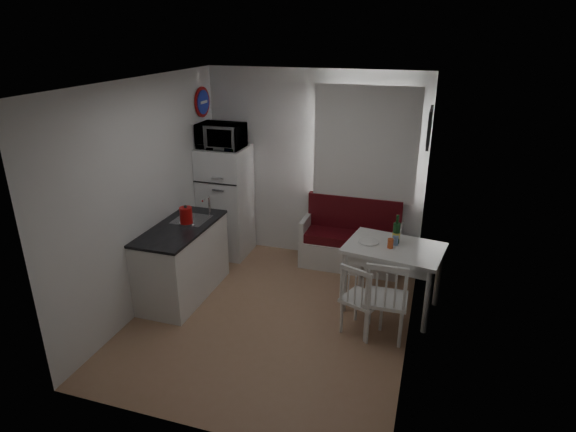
{
  "coord_description": "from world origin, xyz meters",
  "views": [
    {
      "loc": [
        1.58,
        -4.43,
        3.09
      ],
      "look_at": [
        0.02,
        0.5,
        1.05
      ],
      "focal_mm": 30.0,
      "sensor_mm": 36.0,
      "label": 1
    }
  ],
  "objects_px": {
    "bench": "(351,245)",
    "wine_bottle": "(397,229)",
    "kitchen_counter": "(183,260)",
    "dining_table": "(394,254)",
    "chair_right": "(386,293)",
    "kettle": "(186,215)",
    "chair_left": "(362,294)",
    "fridge": "(226,202)",
    "microwave": "(221,136)"
  },
  "relations": [
    {
      "from": "bench",
      "to": "wine_bottle",
      "type": "distance_m",
      "value": 1.23
    },
    {
      "from": "fridge",
      "to": "microwave",
      "type": "bearing_deg",
      "value": -90.0
    },
    {
      "from": "kitchen_counter",
      "to": "chair_left",
      "type": "distance_m",
      "value": 2.22
    },
    {
      "from": "chair_right",
      "to": "dining_table",
      "type": "bearing_deg",
      "value": 88.66
    },
    {
      "from": "dining_table",
      "to": "wine_bottle",
      "type": "distance_m",
      "value": 0.28
    },
    {
      "from": "chair_left",
      "to": "chair_right",
      "type": "bearing_deg",
      "value": 18.76
    },
    {
      "from": "kitchen_counter",
      "to": "chair_right",
      "type": "height_order",
      "value": "kitchen_counter"
    },
    {
      "from": "microwave",
      "to": "kitchen_counter",
      "type": "bearing_deg",
      "value": -90.94
    },
    {
      "from": "chair_left",
      "to": "kettle",
      "type": "xyz_separation_m",
      "value": [
        -2.16,
        0.3,
        0.51
      ]
    },
    {
      "from": "chair_right",
      "to": "kettle",
      "type": "height_order",
      "value": "kettle"
    },
    {
      "from": "dining_table",
      "to": "fridge",
      "type": "distance_m",
      "value": 2.56
    },
    {
      "from": "chair_right",
      "to": "fridge",
      "type": "xyz_separation_m",
      "value": [
        -2.43,
        1.48,
        0.21
      ]
    },
    {
      "from": "chair_left",
      "to": "microwave",
      "type": "relative_size",
      "value": 0.83
    },
    {
      "from": "microwave",
      "to": "kettle",
      "type": "xyz_separation_m",
      "value": [
        0.03,
        -1.12,
        -0.72
      ]
    },
    {
      "from": "kitchen_counter",
      "to": "dining_table",
      "type": "distance_m",
      "value": 2.5
    },
    {
      "from": "chair_right",
      "to": "wine_bottle",
      "type": "relative_size",
      "value": 1.46
    },
    {
      "from": "dining_table",
      "to": "chair_right",
      "type": "bearing_deg",
      "value": -80.71
    },
    {
      "from": "wine_bottle",
      "to": "bench",
      "type": "bearing_deg",
      "value": 128.02
    },
    {
      "from": "bench",
      "to": "wine_bottle",
      "type": "bearing_deg",
      "value": -51.98
    },
    {
      "from": "kitchen_counter",
      "to": "chair_right",
      "type": "relative_size",
      "value": 2.66
    },
    {
      "from": "fridge",
      "to": "wine_bottle",
      "type": "relative_size",
      "value": 4.61
    },
    {
      "from": "dining_table",
      "to": "chair_right",
      "type": "distance_m",
      "value": 0.68
    },
    {
      "from": "kitchen_counter",
      "to": "bench",
      "type": "relative_size",
      "value": 0.99
    },
    {
      "from": "chair_right",
      "to": "fridge",
      "type": "height_order",
      "value": "fridge"
    },
    {
      "from": "dining_table",
      "to": "chair_left",
      "type": "bearing_deg",
      "value": -101.13
    },
    {
      "from": "bench",
      "to": "microwave",
      "type": "height_order",
      "value": "microwave"
    },
    {
      "from": "fridge",
      "to": "microwave",
      "type": "height_order",
      "value": "microwave"
    },
    {
      "from": "dining_table",
      "to": "microwave",
      "type": "bearing_deg",
      "value": 171.82
    },
    {
      "from": "chair_left",
      "to": "wine_bottle",
      "type": "height_order",
      "value": "wine_bottle"
    },
    {
      "from": "chair_right",
      "to": "fridge",
      "type": "relative_size",
      "value": 0.32
    },
    {
      "from": "chair_left",
      "to": "kettle",
      "type": "bearing_deg",
      "value": -166.8
    },
    {
      "from": "bench",
      "to": "dining_table",
      "type": "distance_m",
      "value": 1.19
    },
    {
      "from": "kitchen_counter",
      "to": "microwave",
      "type": "bearing_deg",
      "value": 89.06
    },
    {
      "from": "microwave",
      "to": "wine_bottle",
      "type": "bearing_deg",
      "value": -15.3
    },
    {
      "from": "kettle",
      "to": "wine_bottle",
      "type": "xyz_separation_m",
      "value": [
        2.4,
        0.46,
        -0.05
      ]
    },
    {
      "from": "kitchen_counter",
      "to": "microwave",
      "type": "height_order",
      "value": "microwave"
    },
    {
      "from": "microwave",
      "to": "kettle",
      "type": "bearing_deg",
      "value": -88.47
    },
    {
      "from": "bench",
      "to": "dining_table",
      "type": "height_order",
      "value": "bench"
    },
    {
      "from": "fridge",
      "to": "microwave",
      "type": "relative_size",
      "value": 2.62
    },
    {
      "from": "bench",
      "to": "fridge",
      "type": "height_order",
      "value": "fridge"
    },
    {
      "from": "microwave",
      "to": "chair_right",
      "type": "bearing_deg",
      "value": -30.48
    },
    {
      "from": "chair_right",
      "to": "kettle",
      "type": "xyz_separation_m",
      "value": [
        -2.4,
        0.31,
        0.45
      ]
    },
    {
      "from": "kettle",
      "to": "wine_bottle",
      "type": "height_order",
      "value": "kettle"
    },
    {
      "from": "kitchen_counter",
      "to": "chair_right",
      "type": "bearing_deg",
      "value": -5.5
    },
    {
      "from": "bench",
      "to": "chair_left",
      "type": "distance_m",
      "value": 1.64
    },
    {
      "from": "microwave",
      "to": "kettle",
      "type": "relative_size",
      "value": 2.52
    },
    {
      "from": "dining_table",
      "to": "chair_left",
      "type": "distance_m",
      "value": 0.73
    },
    {
      "from": "dining_table",
      "to": "kettle",
      "type": "bearing_deg",
      "value": -162.25
    },
    {
      "from": "chair_left",
      "to": "kettle",
      "type": "relative_size",
      "value": 2.09
    },
    {
      "from": "dining_table",
      "to": "kettle",
      "type": "xyz_separation_m",
      "value": [
        -2.4,
        -0.36,
        0.31
      ]
    }
  ]
}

